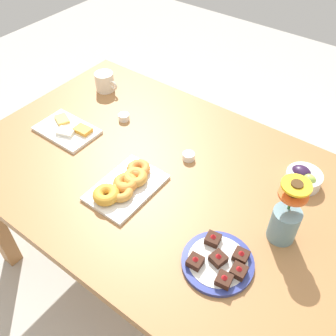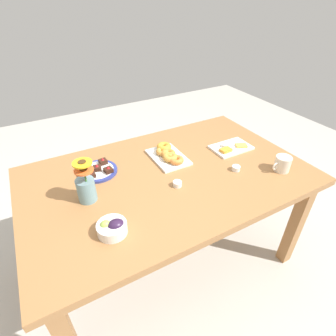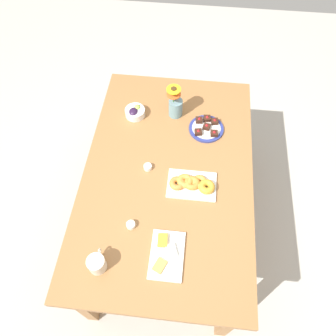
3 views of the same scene
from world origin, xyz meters
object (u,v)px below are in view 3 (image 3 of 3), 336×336
Objects in this scene: jam_cup_honey at (131,225)px; flower_vase at (176,106)px; jam_cup_berry at (148,167)px; cheese_platter at (166,254)px; coffee_mug at (97,264)px; dessert_plate at (206,128)px; dining_table at (168,179)px; croissant_platter at (192,184)px; grape_bowl at (135,112)px.

flower_vase is at bearing -11.16° from jam_cup_honey.
cheese_platter is at bearing -161.65° from jam_cup_berry.
coffee_mug is at bearing 151.37° from jam_cup_honey.
jam_cup_honey is at bearing 152.62° from dessert_plate.
dessert_plate is at bearing -30.98° from dining_table.
dessert_plate is (0.85, -0.16, 0.00)m from cheese_platter.
dessert_plate is at bearing -8.16° from croissant_platter.
cheese_platter is at bearing 169.13° from dessert_plate.
cheese_platter is 0.86m from dessert_plate.
dining_table is at bearing -25.65° from coffee_mug.
cheese_platter is 5.42× the size of jam_cup_berry.
coffee_mug is 0.67m from croissant_platter.
dining_table is 0.51m from cheese_platter.
jam_cup_berry is 0.20× the size of flower_vase.
jam_cup_berry is (0.51, 0.17, 0.01)m from cheese_platter.
grape_bowl reaches higher than dining_table.
jam_cup_berry is at bearing -15.13° from coffee_mug.
jam_cup_honey and jam_cup_berry have the same top height.
cheese_platter is at bearing 166.38° from croissant_platter.
dining_table is 0.67m from coffee_mug.
dessert_plate is (0.94, -0.50, -0.03)m from coffee_mug.
croissant_platter is 1.23× the size of flower_vase.
flower_vase reaches higher than dessert_plate.
dining_table is at bearing -147.70° from grape_bowl.
jam_cup_honey is at bearing 168.84° from flower_vase.
grape_bowl is 0.59× the size of dessert_plate.
flower_vase is at bearing 15.19° from croissant_platter.
cheese_platter is at bearing -174.63° from dining_table.
flower_vase reaches higher than jam_cup_berry.
flower_vase is at bearing -15.56° from jam_cup_berry.
grape_bowl is 0.65m from croissant_platter.
croissant_platter is 0.29m from jam_cup_berry.
flower_vase is (0.45, -0.12, 0.07)m from jam_cup_berry.
flower_vase is at bearing 2.68° from cheese_platter.
jam_cup_berry is 0.21× the size of dessert_plate.
coffee_mug reaches higher than dining_table.
grape_bowl is 0.56× the size of flower_vase.
coffee_mug reaches higher than dessert_plate.
jam_cup_honey is at bearing -172.32° from grape_bowl.
dessert_plate is (0.43, -0.06, -0.01)m from croissant_platter.
croissant_platter is at bearing -40.22° from coffee_mug.
grape_bowl is at bearing 19.27° from jam_cup_berry.
croissant_platter reaches higher than jam_cup_honey.
dining_table is 6.15× the size of cheese_platter.
grape_bowl is at bearing 97.73° from flower_vase.
grape_bowl is 0.97m from cheese_platter.
coffee_mug is 1.07m from dessert_plate.
coffee_mug is at bearing 164.69° from flower_vase.
grape_bowl is at bearing 81.62° from dessert_plate.
flower_vase is at bearing 62.91° from dessert_plate.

